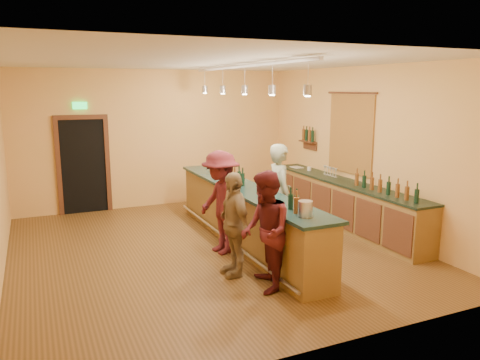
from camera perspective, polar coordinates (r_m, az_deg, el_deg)
name	(u,v)px	position (r m, az deg, el deg)	size (l,w,h in m)	color
floor	(210,249)	(8.32, -3.73, -8.35)	(7.00, 7.00, 0.00)	brown
ceiling	(207,61)	(7.86, -4.04, 14.22)	(6.50, 7.00, 0.02)	silver
wall_back	(157,139)	(11.26, -10.06, 4.99)	(6.50, 0.02, 3.20)	#E1B154
wall_front	(327,205)	(4.86, 10.54, -3.03)	(6.50, 0.02, 3.20)	#E1B154
wall_right	(363,149)	(9.54, 14.81, 3.70)	(0.02, 7.00, 3.20)	#E1B154
doorway	(83,163)	(11.01, -18.55, 1.96)	(1.15, 0.09, 2.48)	black
tapestry	(351,134)	(9.81, 13.33, 5.44)	(0.03, 1.40, 1.60)	maroon
bottle_shelf	(308,137)	(11.03, 8.32, 5.25)	(0.17, 0.55, 0.54)	#4D2B17
back_counter	(344,203)	(9.71, 12.53, -2.75)	(0.60, 4.55, 1.27)	brown
tasting_bar	(244,211)	(8.39, 0.55, -3.84)	(0.74, 5.10, 1.38)	brown
pendant_track	(245,76)	(8.11, 0.59, 12.62)	(0.11, 4.60, 0.50)	silver
bartender	(280,195)	(8.29, 4.89, -1.85)	(0.67, 0.44, 1.83)	gray
customer_a	(265,232)	(6.46, 3.10, -6.30)	(0.82, 0.64, 1.68)	#59191E
customer_b	(234,224)	(6.98, -0.76, -5.39)	(0.92, 0.38, 1.58)	#997A51
customer_c	(221,202)	(7.90, -2.35, -2.75)	(1.14, 0.65, 1.76)	#59191E
bar_stool	(243,187)	(10.62, 0.31, -0.89)	(0.34, 0.34, 0.71)	#AE774E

